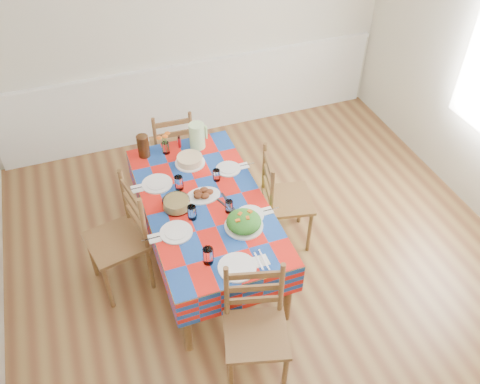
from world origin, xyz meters
name	(u,v)px	position (x,y,z in m)	size (l,w,h in m)	color
room	(285,165)	(0.00, 0.00, 1.35)	(4.58, 5.08, 2.78)	brown
wainscot	(194,96)	(0.00, 2.48, 0.49)	(4.41, 0.06, 0.92)	white
dining_table	(205,208)	(-0.47, 0.50, 0.63)	(0.98, 1.83, 0.71)	brown
setting_near_head	(228,263)	(-0.51, -0.21, 0.74)	(0.46, 0.31, 0.14)	white
setting_left_near	(181,225)	(-0.72, 0.27, 0.74)	(0.47, 0.28, 0.12)	white
setting_left_far	(164,184)	(-0.73, 0.80, 0.74)	(0.48, 0.29, 0.13)	white
setting_right_near	(243,212)	(-0.22, 0.25, 0.74)	(0.43, 0.25, 0.11)	white
setting_right_far	(225,171)	(-0.19, 0.79, 0.74)	(0.42, 0.24, 0.11)	white
meat_platter	(203,194)	(-0.46, 0.56, 0.73)	(0.29, 0.21, 0.06)	white
salad_platter	(244,222)	(-0.26, 0.12, 0.76)	(0.31, 0.31, 0.13)	white
pasta_bowl	(176,204)	(-0.70, 0.51, 0.75)	(0.23, 0.23, 0.08)	white
cake	(190,160)	(-0.44, 1.03, 0.75)	(0.27, 0.27, 0.08)	white
serving_utensils	(227,204)	(-0.30, 0.41, 0.71)	(0.12, 0.28, 0.01)	black
flower_vase	(165,145)	(-0.61, 1.25, 0.80)	(0.14, 0.11, 0.22)	white
hot_sauce	(179,142)	(-0.47, 1.29, 0.77)	(0.03, 0.03, 0.13)	red
green_pitcher	(197,136)	(-0.31, 1.25, 0.84)	(0.14, 0.14, 0.25)	#B9EBA6
tea_pitcher	(143,146)	(-0.80, 1.28, 0.82)	(0.11, 0.11, 0.21)	#321A0B
name_card	(242,280)	(-0.46, -0.38, 0.72)	(0.07, 0.02, 0.02)	white
chair_near	(255,329)	(-0.45, -0.65, 0.49)	(0.54, 0.52, 1.00)	brown
chair_far	(173,148)	(-0.47, 1.65, 0.46)	(0.43, 0.41, 0.93)	brown
chair_left	(121,239)	(-1.19, 0.51, 0.51)	(0.52, 0.54, 1.04)	brown
chair_right	(283,200)	(0.26, 0.51, 0.49)	(0.50, 0.52, 0.99)	brown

